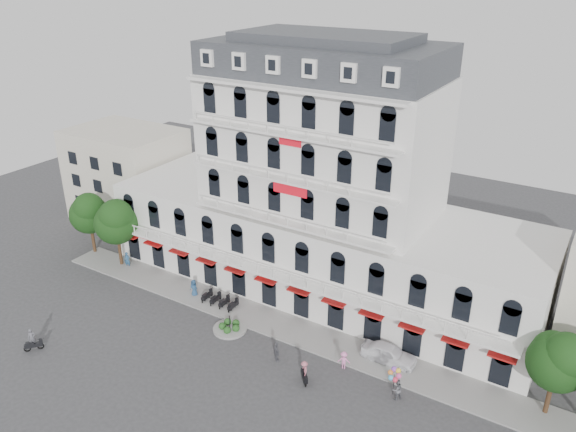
% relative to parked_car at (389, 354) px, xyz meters
% --- Properties ---
extents(ground, '(120.00, 120.00, 0.00)m').
position_rel_parked_car_xyz_m(ground, '(-11.42, -9.50, -0.82)').
color(ground, '#38383A').
rests_on(ground, ground).
extents(sidewalk, '(53.00, 4.00, 0.16)m').
position_rel_parked_car_xyz_m(sidewalk, '(-11.42, -0.50, -0.74)').
color(sidewalk, gray).
rests_on(sidewalk, ground).
extents(main_building, '(45.00, 15.00, 25.80)m').
position_rel_parked_car_xyz_m(main_building, '(-11.42, 8.50, 9.14)').
color(main_building, silver).
rests_on(main_building, ground).
extents(flank_building_west, '(14.00, 10.00, 12.00)m').
position_rel_parked_car_xyz_m(flank_building_west, '(-41.42, 10.50, 5.18)').
color(flank_building_west, beige).
rests_on(flank_building_west, ground).
extents(traffic_island, '(3.20, 3.20, 1.60)m').
position_rel_parked_car_xyz_m(traffic_island, '(-14.42, -3.50, -0.56)').
color(traffic_island, gray).
rests_on(traffic_island, ground).
extents(parked_scooter_row, '(4.40, 1.80, 1.10)m').
position_rel_parked_car_xyz_m(parked_scooter_row, '(-17.77, -0.70, -0.82)').
color(parked_scooter_row, black).
rests_on(parked_scooter_row, ground).
extents(tree_west_outer, '(4.50, 4.48, 7.76)m').
position_rel_parked_car_xyz_m(tree_west_outer, '(-37.37, 0.48, 4.53)').
color(tree_west_outer, '#382314').
rests_on(tree_west_outer, ground).
extents(tree_west_inner, '(4.76, 4.76, 8.25)m').
position_rel_parked_car_xyz_m(tree_west_inner, '(-32.37, -0.02, 4.86)').
color(tree_west_inner, '#382314').
rests_on(tree_west_inner, ground).
extents(tree_east_inner, '(4.40, 4.37, 7.57)m').
position_rel_parked_car_xyz_m(tree_east_inner, '(12.63, 0.48, 4.39)').
color(tree_east_inner, '#382314').
rests_on(tree_east_inner, ground).
extents(parked_car, '(4.88, 2.10, 1.64)m').
position_rel_parked_car_xyz_m(parked_car, '(0.00, 0.00, 0.00)').
color(parked_car, white).
rests_on(parked_car, ground).
extents(rider_west, '(1.20, 1.41, 2.24)m').
position_rel_parked_car_xyz_m(rider_west, '(-27.45, -15.03, 0.21)').
color(rider_west, black).
rests_on(rider_west, ground).
extents(rider_center, '(1.22, 1.39, 2.03)m').
position_rel_parked_car_xyz_m(rider_center, '(-4.91, -6.03, 0.23)').
color(rider_center, black).
rests_on(rider_center, ground).
extents(pedestrian_left, '(0.95, 0.64, 1.88)m').
position_rel_parked_car_xyz_m(pedestrian_left, '(-21.12, -0.68, 0.12)').
color(pedestrian_left, navy).
rests_on(pedestrian_left, ground).
extents(pedestrian_mid, '(1.12, 0.94, 1.80)m').
position_rel_parked_car_xyz_m(pedestrian_mid, '(-8.31, -4.95, 0.08)').
color(pedestrian_mid, '#54545B').
rests_on(pedestrian_mid, ground).
extents(pedestrian_right, '(1.21, 0.93, 1.65)m').
position_rel_parked_car_xyz_m(pedestrian_right, '(-2.90, -2.82, 0.01)').
color(pedestrian_right, pink).
rests_on(pedestrian_right, ground).
extents(pedestrian_far, '(0.80, 0.66, 1.89)m').
position_rel_parked_car_xyz_m(pedestrian_far, '(-31.42, 0.00, 0.12)').
color(pedestrian_far, '#28537A').
rests_on(pedestrian_far, ground).
extents(balloon_vendor, '(1.50, 1.38, 2.45)m').
position_rel_parked_car_xyz_m(balloon_vendor, '(2.14, -3.82, 0.44)').
color(balloon_vendor, slate).
rests_on(balloon_vendor, ground).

